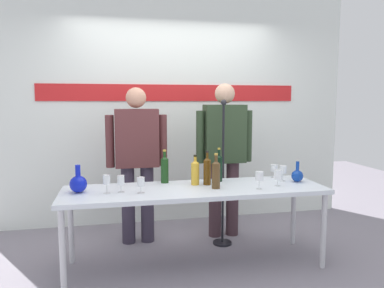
{
  "coord_description": "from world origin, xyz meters",
  "views": [
    {
      "loc": [
        -0.71,
        -3.19,
        1.52
      ],
      "look_at": [
        0.0,
        0.15,
        1.12
      ],
      "focal_mm": 34.46,
      "sensor_mm": 36.0,
      "label": 1
    }
  ],
  "objects_px": {
    "decanter_blue_left": "(78,183)",
    "presenter_left": "(137,155)",
    "wine_glass_left_0": "(107,180)",
    "decanter_blue_right": "(297,175)",
    "wine_bottle_0": "(165,168)",
    "presenter_right": "(224,149)",
    "wine_glass_right_2": "(274,168)",
    "wine_glass_right_3": "(278,175)",
    "wine_glass_right_1": "(283,170)",
    "wine_bottle_3": "(195,172)",
    "wine_bottle_1": "(207,170)",
    "wine_glass_left_1": "(121,180)",
    "wine_glass_left_2": "(141,182)",
    "display_table": "(195,194)",
    "wine_bottle_2": "(219,167)",
    "wine_bottle_4": "(216,173)",
    "wine_glass_right_0": "(259,176)",
    "microphone_stand": "(223,197)"
  },
  "relations": [
    {
      "from": "wine_bottle_3",
      "to": "wine_glass_right_1",
      "type": "distance_m",
      "value": 0.87
    },
    {
      "from": "decanter_blue_left",
      "to": "presenter_right",
      "type": "xyz_separation_m",
      "value": [
        1.5,
        0.65,
        0.17
      ]
    },
    {
      "from": "wine_bottle_4",
      "to": "wine_bottle_2",
      "type": "bearing_deg",
      "value": 69.08
    },
    {
      "from": "wine_glass_left_0",
      "to": "presenter_left",
      "type": "bearing_deg",
      "value": 67.67
    },
    {
      "from": "wine_glass_left_2",
      "to": "wine_bottle_0",
      "type": "bearing_deg",
      "value": 54.74
    },
    {
      "from": "wine_glass_left_2",
      "to": "presenter_left",
      "type": "bearing_deg",
      "value": 88.76
    },
    {
      "from": "wine_glass_right_0",
      "to": "wine_glass_right_2",
      "type": "relative_size",
      "value": 1.19
    },
    {
      "from": "decanter_blue_right",
      "to": "wine_bottle_0",
      "type": "relative_size",
      "value": 0.63
    },
    {
      "from": "wine_bottle_4",
      "to": "wine_glass_right_0",
      "type": "height_order",
      "value": "wine_bottle_4"
    },
    {
      "from": "decanter_blue_left",
      "to": "wine_bottle_4",
      "type": "bearing_deg",
      "value": -4.73
    },
    {
      "from": "display_table",
      "to": "wine_bottle_2",
      "type": "height_order",
      "value": "wine_bottle_2"
    },
    {
      "from": "wine_bottle_1",
      "to": "microphone_stand",
      "type": "height_order",
      "value": "microphone_stand"
    },
    {
      "from": "wine_glass_left_0",
      "to": "wine_glass_right_3",
      "type": "xyz_separation_m",
      "value": [
        1.54,
        -0.04,
        -0.01
      ]
    },
    {
      "from": "presenter_left",
      "to": "wine_bottle_1",
      "type": "bearing_deg",
      "value": -43.76
    },
    {
      "from": "wine_bottle_3",
      "to": "decanter_blue_right",
      "type": "bearing_deg",
      "value": -4.78
    },
    {
      "from": "wine_glass_right_1",
      "to": "wine_bottle_3",
      "type": "bearing_deg",
      "value": 178.02
    },
    {
      "from": "decanter_blue_left",
      "to": "decanter_blue_right",
      "type": "distance_m",
      "value": 2.04
    },
    {
      "from": "presenter_left",
      "to": "wine_glass_right_3",
      "type": "height_order",
      "value": "presenter_left"
    },
    {
      "from": "wine_bottle_0",
      "to": "wine_bottle_3",
      "type": "relative_size",
      "value": 1.13
    },
    {
      "from": "wine_bottle_0",
      "to": "wine_glass_right_0",
      "type": "relative_size",
      "value": 2.01
    },
    {
      "from": "display_table",
      "to": "wine_glass_left_1",
      "type": "relative_size",
      "value": 15.82
    },
    {
      "from": "wine_glass_left_1",
      "to": "wine_glass_right_0",
      "type": "height_order",
      "value": "wine_glass_right_0"
    },
    {
      "from": "decanter_blue_left",
      "to": "presenter_left",
      "type": "distance_m",
      "value": 0.86
    },
    {
      "from": "wine_bottle_1",
      "to": "wine_glass_right_1",
      "type": "height_order",
      "value": "wine_bottle_1"
    },
    {
      "from": "wine_glass_left_2",
      "to": "wine_glass_left_0",
      "type": "bearing_deg",
      "value": 170.86
    },
    {
      "from": "wine_bottle_4",
      "to": "wine_glass_left_2",
      "type": "xyz_separation_m",
      "value": [
        -0.67,
        -0.03,
        -0.04
      ]
    },
    {
      "from": "presenter_left",
      "to": "wine_glass_right_0",
      "type": "relative_size",
      "value": 10.41
    },
    {
      "from": "presenter_left",
      "to": "wine_bottle_3",
      "type": "xyz_separation_m",
      "value": [
        0.5,
        -0.57,
        -0.1
      ]
    },
    {
      "from": "presenter_right",
      "to": "wine_bottle_2",
      "type": "xyz_separation_m",
      "value": [
        -0.2,
        -0.47,
        -0.11
      ]
    },
    {
      "from": "wine_glass_left_2",
      "to": "wine_glass_right_2",
      "type": "height_order",
      "value": "wine_glass_left_2"
    },
    {
      "from": "wine_bottle_1",
      "to": "wine_glass_right_1",
      "type": "bearing_deg",
      "value": -0.64
    },
    {
      "from": "presenter_left",
      "to": "wine_glass_left_1",
      "type": "xyz_separation_m",
      "value": [
        -0.18,
        -0.72,
        -0.12
      ]
    },
    {
      "from": "decanter_blue_left",
      "to": "wine_bottle_0",
      "type": "distance_m",
      "value": 0.81
    },
    {
      "from": "presenter_left",
      "to": "wine_glass_right_1",
      "type": "xyz_separation_m",
      "value": [
        1.38,
        -0.6,
        -0.11
      ]
    },
    {
      "from": "display_table",
      "to": "wine_glass_left_2",
      "type": "relative_size",
      "value": 17.13
    },
    {
      "from": "presenter_left",
      "to": "wine_glass_left_1",
      "type": "relative_size",
      "value": 11.05
    },
    {
      "from": "wine_glass_right_3",
      "to": "wine_bottle_1",
      "type": "bearing_deg",
      "value": 163.14
    },
    {
      "from": "decanter_blue_right",
      "to": "wine_glass_right_1",
      "type": "distance_m",
      "value": 0.15
    },
    {
      "from": "wine_bottle_4",
      "to": "wine_glass_left_1",
      "type": "relative_size",
      "value": 2.13
    },
    {
      "from": "decanter_blue_left",
      "to": "wine_bottle_1",
      "type": "relative_size",
      "value": 0.75
    },
    {
      "from": "decanter_blue_right",
      "to": "presenter_left",
      "type": "distance_m",
      "value": 1.64
    },
    {
      "from": "presenter_left",
      "to": "wine_bottle_4",
      "type": "height_order",
      "value": "presenter_left"
    },
    {
      "from": "wine_bottle_2",
      "to": "wine_glass_left_1",
      "type": "distance_m",
      "value": 0.98
    },
    {
      "from": "display_table",
      "to": "wine_glass_right_0",
      "type": "relative_size",
      "value": 14.91
    },
    {
      "from": "decanter_blue_right",
      "to": "wine_glass_left_0",
      "type": "distance_m",
      "value": 1.81
    },
    {
      "from": "decanter_blue_right",
      "to": "wine_glass_left_0",
      "type": "height_order",
      "value": "decanter_blue_right"
    },
    {
      "from": "wine_glass_right_2",
      "to": "wine_glass_right_3",
      "type": "bearing_deg",
      "value": -109.67
    },
    {
      "from": "decanter_blue_left",
      "to": "wine_glass_left_2",
      "type": "bearing_deg",
      "value": -13.99
    },
    {
      "from": "wine_bottle_1",
      "to": "wine_glass_right_1",
      "type": "xyz_separation_m",
      "value": [
        0.76,
        -0.01,
        -0.02
      ]
    },
    {
      "from": "wine_bottle_2",
      "to": "wine_glass_left_0",
      "type": "relative_size",
      "value": 2.04
    }
  ]
}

